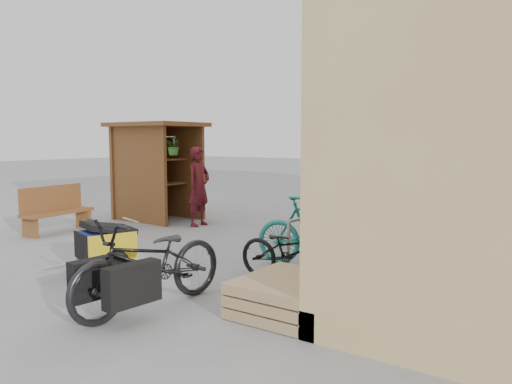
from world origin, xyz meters
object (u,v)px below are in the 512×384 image
Objects in this scene: kiosk at (154,157)px; bike_6 at (397,211)px; bike_0 at (293,252)px; bench at (55,209)px; bike_1 at (313,232)px; bike_2 at (355,230)px; pallet_stack at (288,295)px; bike_4 at (369,217)px; bike_7 at (394,211)px; bike_5 at (381,216)px; shopping_carts at (461,197)px; child_trailer at (106,243)px; person_kiosk at (199,186)px; cargo_bike at (150,264)px; bike_3 at (345,225)px.

bike_6 is (5.60, 1.60, -1.07)m from kiosk.
bench is at bearing 86.52° from bike_0.
bike_2 is at bearing -21.21° from bike_1.
pallet_stack is 0.65× the size of bike_1.
kiosk reaches higher than bike_6.
bike_6 reaches higher than bike_0.
bike_6 is at bearing -25.93° from bike_4.
bike_7 is (-0.02, 1.48, -0.04)m from bike_4.
bike_0 is at bearing -26.24° from kiosk.
bench is 6.82m from bike_5.
kiosk is 1.35× the size of bike_4.
child_trailer is (-3.16, -8.20, -0.15)m from shopping_carts.
bike_5 is at bearing 11.53° from bike_2.
person_kiosk is 0.99× the size of bike_6.
shopping_carts reaches higher than bike_0.
bike_1 is (-0.78, 2.00, 0.34)m from pallet_stack.
bike_4 is (5.86, 2.92, -0.03)m from bench.
bike_1 is at bearing 164.54° from bike_6.
bike_1 is (-0.78, -6.14, -0.03)m from shopping_carts.
kiosk reaches higher than bench.
cargo_bike is at bearing -148.47° from pallet_stack.
bike_6 is (-0.68, -2.67, -0.10)m from shopping_carts.
bike_3 is (-0.26, 2.24, 0.02)m from bike_0.
bike_3 is at bearing 6.22° from bike_0.
bike_6 is at bearing -22.95° from bike_3.
shopping_carts reaches higher than bike_5.
pallet_stack is at bearing 172.63° from bike_5.
bike_5 reaches higher than child_trailer.
bike_3 reaches higher than child_trailer.
person_kiosk is 1.17× the size of bike_3.
bike_3 is 0.85× the size of bike_6.
kiosk reaches higher than pallet_stack.
bike_4 reaches higher than pallet_stack.
pallet_stack is 0.65× the size of bike_6.
person_kiosk is 1.24× the size of bike_7.
bike_1 is 1.26× the size of bike_7.
person_kiosk reaches higher than bike_6.
child_trailer is at bearing 161.74° from cargo_bike.
pallet_stack is 0.54× the size of shopping_carts.
bike_0 is at bearing 167.46° from bike_6.
bike_6 is at bearing 8.71° from bike_2.
bike_4 reaches higher than bike_6.
bike_4 is 1.26× the size of bike_7.
bike_3 is at bearing -99.87° from shopping_carts.
person_kiosk is 1.08× the size of bike_0.
kiosk reaches higher than bike_2.
cargo_bike reaches higher than bike_2.
bench is 0.75× the size of cargo_bike.
shopping_carts is 3.52m from bike_5.
bike_0 is at bearing 72.82° from cargo_bike.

